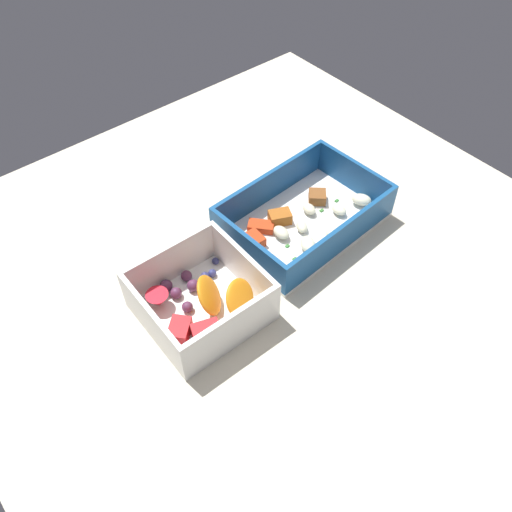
# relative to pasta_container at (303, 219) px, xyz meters

# --- Properties ---
(table_surface) EXTENTS (0.80, 0.80, 0.02)m
(table_surface) POSITION_rel_pasta_container_xyz_m (-0.08, -0.02, -0.03)
(table_surface) COLOR beige
(table_surface) RESTS_ON ground
(pasta_container) EXTENTS (0.23, 0.16, 0.06)m
(pasta_container) POSITION_rel_pasta_container_xyz_m (0.00, 0.00, 0.00)
(pasta_container) COLOR white
(pasta_container) RESTS_ON table_surface
(fruit_bowl) EXTENTS (0.14, 0.14, 0.06)m
(fruit_bowl) POSITION_rel_pasta_container_xyz_m (-0.20, -0.03, 0.01)
(fruit_bowl) COLOR white
(fruit_bowl) RESTS_ON table_surface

